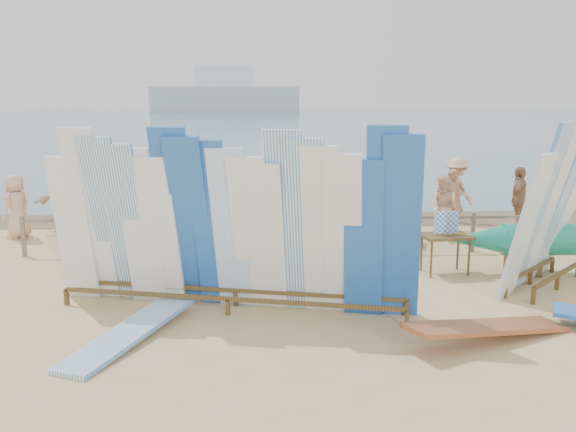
{
  "coord_description": "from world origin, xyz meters",
  "views": [
    {
      "loc": [
        -0.74,
        -10.27,
        3.34
      ],
      "look_at": [
        -0.26,
        1.25,
        1.19
      ],
      "focal_mm": 38.0,
      "sensor_mm": 36.0,
      "label": 1
    }
  ],
  "objects_px": {
    "beachgoer_7": "(453,200)",
    "beachgoer_11": "(63,202)",
    "flat_board_e": "(130,339)",
    "beach_chair_left": "(316,235)",
    "flat_board_c": "(487,340)",
    "beachgoer_extra_1": "(97,202)",
    "beachgoer_6": "(328,206)",
    "main_surfboard_rack": "(231,229)",
    "beachgoer_3": "(275,193)",
    "beach_chair_right": "(294,235)",
    "stroller": "(399,225)",
    "beachgoer_2": "(180,202)",
    "beachgoer_9": "(456,190)",
    "beachgoer_1": "(103,200)",
    "beachgoer_0": "(17,206)",
    "side_surfboard_rack": "(549,214)",
    "beachgoer_4": "(262,196)",
    "beachgoer_8": "(444,208)",
    "vendor_table": "(445,253)",
    "beachgoer_10": "(519,200)",
    "beachgoer_5": "(374,194)"
  },
  "relations": [
    {
      "from": "beachgoer_7",
      "to": "beachgoer_11",
      "type": "distance_m",
      "value": 10.25
    },
    {
      "from": "flat_board_e",
      "to": "beach_chair_left",
      "type": "height_order",
      "value": "beach_chair_left"
    },
    {
      "from": "flat_board_c",
      "to": "beachgoer_extra_1",
      "type": "distance_m",
      "value": 10.42
    },
    {
      "from": "beachgoer_7",
      "to": "beachgoer_11",
      "type": "height_order",
      "value": "beachgoer_7"
    },
    {
      "from": "beach_chair_left",
      "to": "beachgoer_6",
      "type": "distance_m",
      "value": 0.94
    },
    {
      "from": "main_surfboard_rack",
      "to": "beachgoer_3",
      "type": "bearing_deg",
      "value": 96.43
    },
    {
      "from": "beach_chair_right",
      "to": "stroller",
      "type": "xyz_separation_m",
      "value": [
        2.51,
        0.12,
        0.19
      ]
    },
    {
      "from": "main_surfboard_rack",
      "to": "beachgoer_3",
      "type": "height_order",
      "value": "main_surfboard_rack"
    },
    {
      "from": "beach_chair_right",
      "to": "beachgoer_2",
      "type": "relative_size",
      "value": 0.49
    },
    {
      "from": "beachgoer_9",
      "to": "beachgoer_1",
      "type": "bearing_deg",
      "value": 70.67
    },
    {
      "from": "beachgoer_7",
      "to": "beachgoer_0",
      "type": "relative_size",
      "value": 1.02
    },
    {
      "from": "beach_chair_right",
      "to": "beachgoer_11",
      "type": "relative_size",
      "value": 0.56
    },
    {
      "from": "side_surfboard_rack",
      "to": "beachgoer_7",
      "type": "xyz_separation_m",
      "value": [
        -0.15,
        4.98,
        -0.55
      ]
    },
    {
      "from": "side_surfboard_rack",
      "to": "beachgoer_4",
      "type": "distance_m",
      "value": 7.3
    },
    {
      "from": "flat_board_e",
      "to": "beachgoer_6",
      "type": "height_order",
      "value": "beachgoer_6"
    },
    {
      "from": "beachgoer_4",
      "to": "beachgoer_extra_1",
      "type": "height_order",
      "value": "beachgoer_4"
    },
    {
      "from": "beachgoer_0",
      "to": "beachgoer_2",
      "type": "bearing_deg",
      "value": 111.98
    },
    {
      "from": "beachgoer_7",
      "to": "beachgoer_8",
      "type": "height_order",
      "value": "beachgoer_7"
    },
    {
      "from": "beachgoer_3",
      "to": "beachgoer_9",
      "type": "bearing_deg",
      "value": -33.03
    },
    {
      "from": "vendor_table",
      "to": "beachgoer_9",
      "type": "bearing_deg",
      "value": 62.65
    },
    {
      "from": "beachgoer_9",
      "to": "beach_chair_left",
      "type": "bearing_deg",
      "value": 101.29
    },
    {
      "from": "beachgoer_3",
      "to": "beachgoer_11",
      "type": "bearing_deg",
      "value": 158.65
    },
    {
      "from": "beachgoer_3",
      "to": "beachgoer_9",
      "type": "height_order",
      "value": "beachgoer_9"
    },
    {
      "from": "vendor_table",
      "to": "beachgoer_10",
      "type": "xyz_separation_m",
      "value": [
        3.03,
        3.74,
        0.44
      ]
    },
    {
      "from": "beachgoer_1",
      "to": "beachgoer_10",
      "type": "xyz_separation_m",
      "value": [
        10.87,
        -0.94,
        0.09
      ]
    },
    {
      "from": "beach_chair_left",
      "to": "beachgoer_0",
      "type": "height_order",
      "value": "beachgoer_0"
    },
    {
      "from": "beachgoer_0",
      "to": "beachgoer_2",
      "type": "relative_size",
      "value": 0.9
    },
    {
      "from": "beachgoer_9",
      "to": "beachgoer_4",
      "type": "xyz_separation_m",
      "value": [
        -5.45,
        -1.01,
        0.01
      ]
    },
    {
      "from": "vendor_table",
      "to": "beach_chair_left",
      "type": "bearing_deg",
      "value": 126.5
    },
    {
      "from": "beachgoer_6",
      "to": "vendor_table",
      "type": "bearing_deg",
      "value": -24.68
    },
    {
      "from": "main_surfboard_rack",
      "to": "flat_board_e",
      "type": "distance_m",
      "value": 2.28
    },
    {
      "from": "beachgoer_1",
      "to": "beachgoer_10",
      "type": "bearing_deg",
      "value": -61.48
    },
    {
      "from": "beachgoer_1",
      "to": "beachgoer_4",
      "type": "height_order",
      "value": "beachgoer_4"
    },
    {
      "from": "beachgoer_2",
      "to": "stroller",
      "type": "bearing_deg",
      "value": 146.44
    },
    {
      "from": "beachgoer_7",
      "to": "beachgoer_extra_1",
      "type": "xyz_separation_m",
      "value": [
        -9.18,
        -0.15,
        0.03
      ]
    },
    {
      "from": "beachgoer_6",
      "to": "beachgoer_11",
      "type": "distance_m",
      "value": 6.97
    },
    {
      "from": "side_surfboard_rack",
      "to": "beachgoer_extra_1",
      "type": "relative_size",
      "value": 1.78
    },
    {
      "from": "side_surfboard_rack",
      "to": "beachgoer_0",
      "type": "height_order",
      "value": "side_surfboard_rack"
    },
    {
      "from": "beachgoer_8",
      "to": "beachgoer_4",
      "type": "bearing_deg",
      "value": -156.51
    },
    {
      "from": "beachgoer_5",
      "to": "beachgoer_extra_1",
      "type": "xyz_separation_m",
      "value": [
        -7.35,
        -1.59,
        0.06
      ]
    },
    {
      "from": "stroller",
      "to": "beachgoer_3",
      "type": "distance_m",
      "value": 4.0
    },
    {
      "from": "beachgoer_6",
      "to": "beach_chair_left",
      "type": "bearing_deg",
      "value": -83.77
    },
    {
      "from": "beach_chair_left",
      "to": "beachgoer_extra_1",
      "type": "distance_m",
      "value": 5.66
    },
    {
      "from": "beach_chair_left",
      "to": "beachgoer_3",
      "type": "bearing_deg",
      "value": 127.88
    },
    {
      "from": "beachgoer_3",
      "to": "beachgoer_10",
      "type": "xyz_separation_m",
      "value": [
        6.27,
        -1.64,
        0.04
      ]
    },
    {
      "from": "side_surfboard_rack",
      "to": "beachgoer_11",
      "type": "relative_size",
      "value": 1.97
    },
    {
      "from": "vendor_table",
      "to": "beachgoer_6",
      "type": "distance_m",
      "value": 3.7
    },
    {
      "from": "beach_chair_right",
      "to": "beach_chair_left",
      "type": "bearing_deg",
      "value": -10.42
    },
    {
      "from": "flat_board_c",
      "to": "beachgoer_3",
      "type": "height_order",
      "value": "beachgoer_3"
    },
    {
      "from": "beach_chair_left",
      "to": "flat_board_c",
      "type": "bearing_deg",
      "value": -50.68
    }
  ]
}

